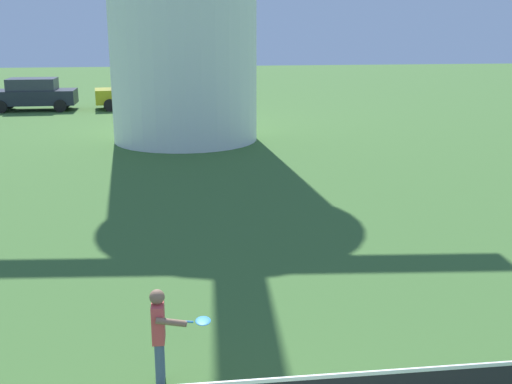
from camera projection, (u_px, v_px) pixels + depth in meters
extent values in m
cube|color=white|center=(283.00, 379.00, 5.75)|extent=(5.72, 0.02, 0.04)
cylinder|color=slate|center=(160.00, 358.00, 7.46)|extent=(0.11, 0.11, 0.54)
cylinder|color=slate|center=(160.00, 364.00, 7.33)|extent=(0.11, 0.11, 0.54)
cube|color=#DB4C4C|center=(158.00, 322.00, 7.26)|extent=(0.15, 0.27, 0.48)
sphere|color=#89664C|center=(157.00, 297.00, 7.17)|extent=(0.18, 0.18, 0.18)
cylinder|color=#89664C|center=(159.00, 317.00, 7.43)|extent=(0.08, 0.08, 0.36)
cylinder|color=#89664C|center=(171.00, 322.00, 7.11)|extent=(0.37, 0.09, 0.14)
cylinder|color=#338CCC|center=(184.00, 322.00, 7.12)|extent=(0.22, 0.03, 0.04)
ellipsoid|color=#338CCC|center=(203.00, 321.00, 7.14)|extent=(0.19, 0.25, 0.03)
cube|color=#1E232D|center=(34.00, 97.00, 30.41)|extent=(4.06, 1.74, 0.70)
cube|color=#2D333D|center=(32.00, 84.00, 30.25)|extent=(2.28, 1.52, 0.56)
cylinder|color=black|center=(66.00, 102.00, 31.50)|extent=(0.60, 0.19, 0.60)
cylinder|color=black|center=(60.00, 106.00, 29.87)|extent=(0.60, 0.19, 0.60)
cylinder|color=black|center=(9.00, 103.00, 31.14)|extent=(0.60, 0.19, 0.60)
cylinder|color=black|center=(1.00, 107.00, 29.51)|extent=(0.60, 0.19, 0.60)
cube|color=#999919|center=(138.00, 95.00, 31.16)|extent=(4.32, 2.20, 0.70)
cube|color=#2D333D|center=(137.00, 83.00, 30.99)|extent=(2.49, 1.77, 0.56)
cylinder|color=black|center=(164.00, 100.00, 32.38)|extent=(0.62, 0.25, 0.60)
cylinder|color=black|center=(168.00, 103.00, 30.80)|extent=(0.62, 0.25, 0.60)
cylinder|color=black|center=(109.00, 101.00, 31.71)|extent=(0.62, 0.25, 0.60)
cylinder|color=black|center=(110.00, 105.00, 30.12)|extent=(0.62, 0.25, 0.60)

